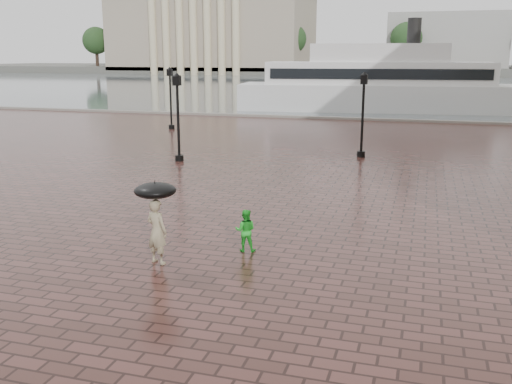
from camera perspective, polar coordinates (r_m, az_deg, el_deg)
ground at (r=19.02m, az=-3.45°, el=-3.05°), size 300.00×300.00×0.00m
harbour_water at (r=109.41m, az=13.54°, el=10.38°), size 240.00×240.00×0.00m
quay_edge at (r=49.80m, az=9.34°, el=7.15°), size 80.00×0.60×0.30m
far_shore at (r=177.27m, az=14.91°, el=11.72°), size 300.00×60.00×2.00m
museum at (r=173.14m, az=-4.30°, el=16.36°), size 57.00×32.50×26.00m
far_trees at (r=155.28m, az=14.79°, el=14.63°), size 188.00×8.00×13.50m
street_lamps at (r=34.48m, az=-2.59°, el=8.40°), size 15.44×12.44×4.40m
adult_pedestrian at (r=15.33m, az=-9.88°, el=-3.91°), size 0.74×0.60×1.77m
child_pedestrian at (r=16.10m, az=-1.07°, el=-3.86°), size 0.67×0.57×1.22m
ferry_near at (r=58.24m, az=12.03°, el=10.56°), size 27.39×9.28×8.81m
umbrella at (r=15.04m, az=-10.05°, el=0.14°), size 1.10×1.10×1.16m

